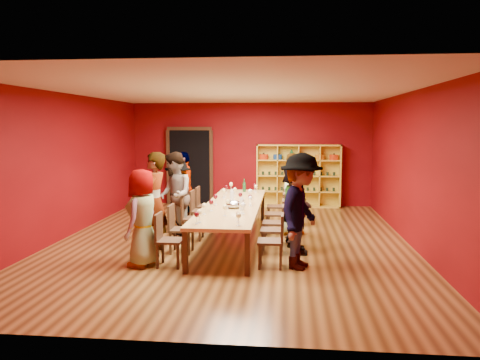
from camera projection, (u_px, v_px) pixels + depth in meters
The scene contains 52 objects.
room_shell at pixel (232, 167), 9.31m from camera, with size 7.10×9.10×3.04m.
tasting_table at pixel (232, 207), 9.40m from camera, with size 1.10×4.50×0.75m.
doorway at pixel (190, 167), 13.91m from camera, with size 1.40×0.17×2.30m.
shelving_unit at pixel (298, 173), 13.49m from camera, with size 2.40×0.40×1.80m.
chair_person_left_0 at pixel (165, 237), 7.74m from camera, with size 0.42×0.42×0.89m.
person_left_0 at pixel (143, 218), 7.75m from camera, with size 0.79×0.43×1.62m, color white.
chair_person_left_1 at pixel (177, 226), 8.57m from camera, with size 0.42×0.42×0.89m.
person_left_1 at pixel (154, 202), 8.56m from camera, with size 0.68×0.49×1.85m, color pink.
chair_person_left_2 at pixel (189, 215), 9.60m from camera, with size 0.42×0.42×0.89m.
person_left_2 at pixel (174, 196), 9.58m from camera, with size 0.88×0.48×1.80m, color #46474B.
chair_person_left_3 at pixel (197, 208), 10.46m from camera, with size 0.42×0.42×0.89m.
person_left_3 at pixel (178, 195), 10.47m from camera, with size 1.02×0.42×1.57m, color silver.
chair_person_left_4 at pixel (202, 203), 11.09m from camera, with size 0.42×0.42×0.89m.
person_left_4 at pixel (184, 188), 11.09m from camera, with size 1.01×0.46×1.72m, color #141937.
chair_person_right_0 at pixel (275, 238), 7.68m from camera, with size 0.42×0.42×0.89m.
person_right_0 at pixel (301, 211), 7.58m from camera, with size 1.22×0.51×1.89m, color beige.
chair_person_right_1 at pixel (277, 227), 8.51m from camera, with size 0.42×0.42×0.89m.
person_right_1 at pixel (297, 213), 8.44m from camera, with size 0.89×0.40×1.51m, color silver.
chair_person_right_2 at pixel (278, 220), 9.15m from camera, with size 0.42×0.42×0.89m.
person_right_2 at pixel (295, 204), 9.08m from camera, with size 1.52×0.44×1.64m, color #505055.
chair_person_right_3 at pixel (279, 211), 10.07m from camera, with size 0.42×0.42×0.89m.
person_right_3 at pixel (293, 199), 10.01m from camera, with size 0.76×0.41×1.55m, color silver.
chair_person_right_4 at pixel (279, 204), 11.02m from camera, with size 0.42×0.42×0.89m.
person_right_4 at pixel (293, 189), 10.95m from camera, with size 0.62×0.45×1.70m, color beige.
wine_glass_0 at pixel (231, 185), 11.31m from camera, with size 0.09×0.09×0.22m.
wine_glass_1 at pixel (226, 187), 11.00m from camera, with size 0.08×0.08×0.19m.
wine_glass_2 at pixel (250, 192), 10.15m from camera, with size 0.08×0.08×0.21m.
wine_glass_3 at pixel (204, 206), 8.34m from camera, with size 0.08×0.08×0.21m.
wine_glass_4 at pixel (225, 191), 10.47m from camera, with size 0.07×0.07×0.18m.
wine_glass_5 at pixel (215, 197), 9.35m from camera, with size 0.09×0.09×0.22m.
wine_glass_6 at pixel (211, 203), 8.68m from camera, with size 0.09×0.09×0.22m.
wine_glass_7 at pixel (255, 186), 11.25m from camera, with size 0.08×0.08×0.20m.
wine_glass_8 at pixel (242, 206), 8.45m from camera, with size 0.08×0.08×0.19m.
wine_glass_9 at pixel (199, 213), 7.63m from camera, with size 0.09×0.09×0.22m.
wine_glass_10 at pixel (243, 206), 8.36m from camera, with size 0.08×0.08×0.21m.
wine_glass_11 at pixel (238, 215), 7.66m from camera, with size 0.07×0.07×0.18m.
wine_glass_12 at pixel (235, 190), 10.61m from camera, with size 0.07×0.07×0.19m.
wine_glass_13 at pixel (250, 197), 9.49m from camera, with size 0.08×0.08×0.19m.
wine_glass_14 at pixel (224, 191), 10.24m from camera, with size 0.09×0.09×0.21m.
wine_glass_15 at pixel (238, 216), 7.38m from camera, with size 0.09×0.09×0.22m.
wine_glass_16 at pixel (225, 208), 8.18m from camera, with size 0.08×0.08×0.20m.
wine_glass_17 at pixel (250, 199), 9.25m from camera, with size 0.08×0.08×0.20m.
wine_glass_18 at pixel (216, 198), 9.40m from camera, with size 0.07×0.07×0.18m.
wine_glass_19 at pixel (251, 192), 10.28m from camera, with size 0.08×0.08×0.19m.
wine_glass_20 at pixel (197, 215), 7.51m from camera, with size 0.08×0.08×0.20m.
wine_glass_21 at pixel (228, 202), 8.92m from camera, with size 0.07×0.07×0.18m.
wine_glass_22 at pixel (256, 187), 11.11m from camera, with size 0.07×0.07×0.19m.
wine_glass_23 at pixel (240, 195), 9.63m from camera, with size 0.09×0.09×0.21m.
spittoon_bowl at pixel (234, 204), 9.00m from camera, with size 0.30×0.30×0.16m, color #AFB1B6.
carafe_a at pixel (232, 196), 9.87m from camera, with size 0.11×0.11×0.25m.
carafe_b at pixel (242, 204), 8.79m from camera, with size 0.10×0.10×0.24m.
wine_bottle at pixel (244, 187), 11.21m from camera, with size 0.08×0.08×0.32m.
Camera 1 is at (1.11, -9.21, 2.32)m, focal length 35.00 mm.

